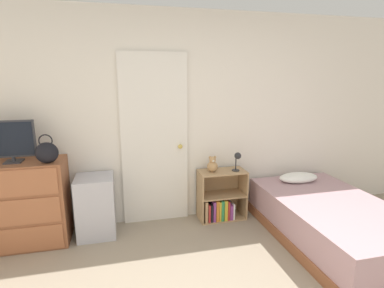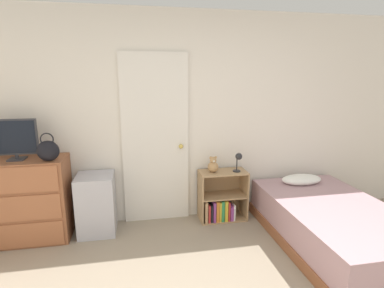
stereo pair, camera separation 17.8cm
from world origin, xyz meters
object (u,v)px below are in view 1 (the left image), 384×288
(handbag, at_px, (47,152))
(storage_bin, at_px, (96,206))
(tv, at_px, (11,141))
(desk_lamp, at_px, (237,158))
(bed, at_px, (332,221))
(teddy_bear, at_px, (212,165))
(dresser, at_px, (23,204))
(bookshelf, at_px, (219,201))

(handbag, relative_size, storage_bin, 0.43)
(tv, bearing_deg, desk_lamp, 0.94)
(handbag, bearing_deg, bed, -11.53)
(teddy_bear, bearing_deg, handbag, -173.78)
(dresser, bearing_deg, storage_bin, 1.68)
(teddy_bear, bearing_deg, bookshelf, -1.60)
(desk_lamp, relative_size, bed, 0.12)
(handbag, bearing_deg, storage_bin, 19.00)
(storage_bin, distance_m, teddy_bear, 1.45)
(bookshelf, height_order, desk_lamp, desk_lamp)
(bed, bearing_deg, tv, 167.71)
(dresser, relative_size, bed, 0.48)
(bookshelf, bearing_deg, handbag, -174.18)
(tv, xyz_separation_m, storage_bin, (0.76, 0.03, -0.80))
(tv, relative_size, bookshelf, 0.72)
(tv, distance_m, storage_bin, 1.11)
(bed, bearing_deg, dresser, 167.48)
(handbag, distance_m, teddy_bear, 1.85)
(dresser, relative_size, desk_lamp, 3.88)
(bookshelf, height_order, teddy_bear, teddy_bear)
(tv, bearing_deg, storage_bin, 2.10)
(dresser, distance_m, bookshelf, 2.24)
(handbag, xyz_separation_m, storage_bin, (0.42, 0.14, -0.69))
(dresser, xyz_separation_m, bookshelf, (2.23, 0.07, -0.23))
(desk_lamp, bearing_deg, storage_bin, -179.58)
(tv, relative_size, storage_bin, 0.65)
(teddy_bear, bearing_deg, bed, -35.13)
(bed, bearing_deg, teddy_bear, 144.87)
(handbag, relative_size, desk_lamp, 1.25)
(tv, xyz_separation_m, teddy_bear, (2.16, 0.08, -0.43))
(dresser, height_order, bookshelf, dresser)
(tv, distance_m, bed, 3.50)
(storage_bin, xyz_separation_m, desk_lamp, (1.71, 0.01, 0.45))
(desk_lamp, distance_m, bed, 1.26)
(handbag, height_order, bed, handbag)
(tv, relative_size, teddy_bear, 2.26)
(storage_bin, height_order, desk_lamp, desk_lamp)
(dresser, relative_size, bookshelf, 1.46)
(handbag, bearing_deg, tv, 161.45)
(tv, bearing_deg, handbag, -18.55)
(dresser, relative_size, teddy_bear, 4.60)
(bookshelf, relative_size, teddy_bear, 3.14)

